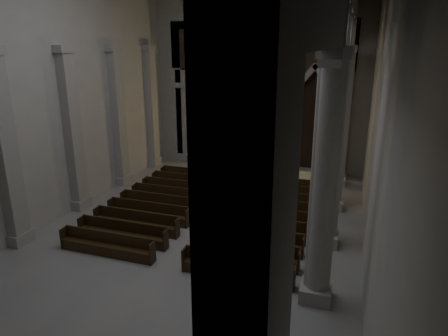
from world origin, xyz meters
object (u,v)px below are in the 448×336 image
at_px(candle_stand_right, 293,172).
at_px(pews, 210,213).
at_px(altar_rail, 247,167).
at_px(worshipper, 245,183).
at_px(altar, 243,159).
at_px(candle_stand_left, 213,166).

relative_size(candle_stand_right, pews, 0.15).
bearing_deg(pews, altar_rail, 90.00).
bearing_deg(worshipper, pews, -86.47).
distance_m(candle_stand_right, pews, 7.99).
bearing_deg(altar, worshipper, -73.39).
height_order(altar, candle_stand_left, candle_stand_left).
bearing_deg(candle_stand_left, worshipper, -47.08).
bearing_deg(altar_rail, candle_stand_left, 168.97).
distance_m(altar_rail, candle_stand_left, 2.47).
distance_m(altar, altar_rail, 1.86).
bearing_deg(candle_stand_left, altar_rail, -11.03).
height_order(altar_rail, worshipper, worshipper).
xyz_separation_m(altar_rail, worshipper, (0.66, -2.82, -0.09)).
xyz_separation_m(candle_stand_left, candle_stand_right, (5.18, 0.32, 0.03)).
xyz_separation_m(altar_rail, candle_stand_right, (2.78, 0.79, -0.30)).
bearing_deg(candle_stand_right, pews, -110.36).
distance_m(candle_stand_left, pews, 7.56).
relative_size(candle_stand_left, pews, 0.14).
xyz_separation_m(altar, candle_stand_right, (3.48, -0.93, -0.26)).
distance_m(altar_rail, candle_stand_right, 2.91).
relative_size(altar_rail, worshipper, 4.43).
height_order(altar, altar_rail, altar).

